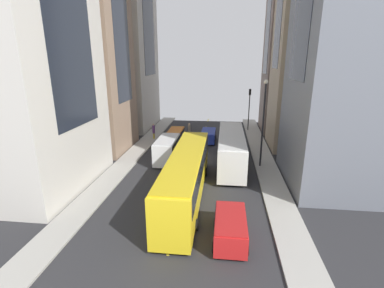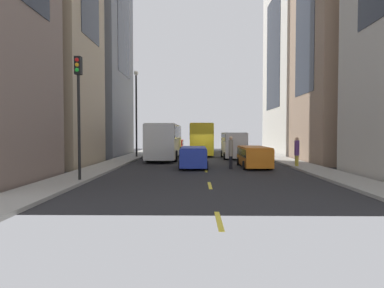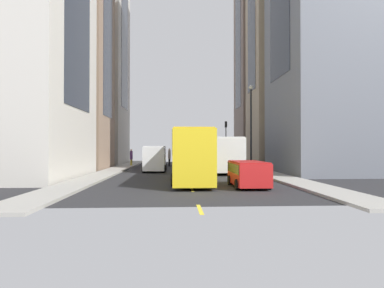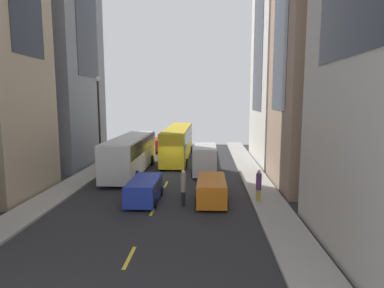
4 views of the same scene
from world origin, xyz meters
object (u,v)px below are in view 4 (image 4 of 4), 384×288
at_px(city_bus_white, 131,151).
at_px(car_blue_1, 144,188).
at_px(car_red_0, 156,144).
at_px(pedestrian_waiting_curb, 183,186).
at_px(delivery_van_white, 205,157).
at_px(pedestrian_crossing_mid, 259,185).
at_px(streetcar_yellow, 178,140).
at_px(car_orange_2, 211,188).

bearing_deg(city_bus_white, car_blue_1, -71.06).
relative_size(car_red_0, pedestrian_waiting_curb, 1.76).
xyz_separation_m(delivery_van_white, pedestrian_crossing_mid, (3.56, -8.33, -0.26)).
relative_size(pedestrian_waiting_curb, pedestrian_crossing_mid, 1.11).
relative_size(car_red_0, pedestrian_crossing_mid, 1.95).
xyz_separation_m(car_red_0, car_blue_1, (2.64, -21.44, -0.04)).
relative_size(city_bus_white, streetcar_yellow, 0.80).
relative_size(city_bus_white, car_orange_2, 2.50).
distance_m(streetcar_yellow, pedestrian_waiting_curb, 16.93).
bearing_deg(pedestrian_waiting_curb, streetcar_yellow, 98.64).
distance_m(city_bus_white, delivery_van_white, 6.81).
height_order(car_red_0, pedestrian_waiting_curb, pedestrian_waiting_curb).
bearing_deg(pedestrian_crossing_mid, delivery_van_white, -172.07).
xyz_separation_m(car_orange_2, pedestrian_waiting_curb, (-1.79, -0.92, 0.34)).
bearing_deg(car_orange_2, delivery_van_white, 93.66).
bearing_deg(city_bus_white, pedestrian_crossing_mid, -39.18).
bearing_deg(streetcar_yellow, car_red_0, 122.59).
distance_m(car_red_0, car_orange_2, 22.35).
bearing_deg(city_bus_white, streetcar_yellow, 64.88).
bearing_deg(car_blue_1, streetcar_yellow, 87.30).
relative_size(streetcar_yellow, delivery_van_white, 2.87).
distance_m(city_bus_white, pedestrian_crossing_mid, 13.37).
xyz_separation_m(streetcar_yellow, car_red_0, (-3.40, 5.32, -1.19)).
bearing_deg(car_blue_1, car_red_0, 97.02).
relative_size(delivery_van_white, pedestrian_crossing_mid, 2.44).
relative_size(delivery_van_white, car_blue_1, 1.18).
bearing_deg(pedestrian_waiting_curb, city_bus_white, 123.58).
height_order(city_bus_white, pedestrian_crossing_mid, city_bus_white).
relative_size(streetcar_yellow, pedestrian_waiting_curb, 6.32).
xyz_separation_m(streetcar_yellow, delivery_van_white, (3.15, -7.85, -0.61)).
distance_m(city_bus_white, car_orange_2, 10.99).
relative_size(city_bus_white, car_blue_1, 2.71).
relative_size(car_red_0, car_orange_2, 0.87).
bearing_deg(pedestrian_waiting_curb, car_orange_2, 29.50).
bearing_deg(car_blue_1, pedestrian_crossing_mid, -0.48).
height_order(car_red_0, car_orange_2, car_red_0).
height_order(streetcar_yellow, pedestrian_waiting_curb, streetcar_yellow).
xyz_separation_m(car_red_0, car_orange_2, (7.07, -21.20, -0.03)).
distance_m(streetcar_yellow, car_orange_2, 16.35).
height_order(city_bus_white, car_blue_1, city_bus_white).
height_order(streetcar_yellow, car_orange_2, streetcar_yellow).
bearing_deg(city_bus_white, car_red_0, 88.98).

